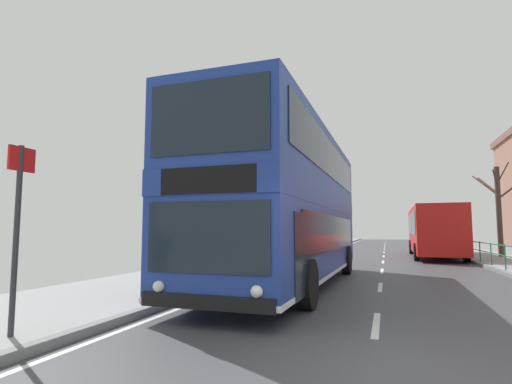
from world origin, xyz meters
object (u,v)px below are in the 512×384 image
object	(u,v)px
double_decker_bus_main	(290,206)
background_bus_far_lane	(434,230)
bus_stop_sign_near	(18,217)
bare_tree_far_01	(498,207)

from	to	relation	value
double_decker_bus_main	background_bus_far_lane	size ratio (longest dim) A/B	1.07
bus_stop_sign_near	background_bus_far_lane	bearing A→B (deg)	70.51
double_decker_bus_main	background_bus_far_lane	xyz separation A→B (m)	(5.50, 14.84, -0.73)
bus_stop_sign_near	bare_tree_far_01	distance (m)	24.68
double_decker_bus_main	bus_stop_sign_near	world-z (taller)	double_decker_bus_main
background_bus_far_lane	bare_tree_far_01	distance (m)	3.74
double_decker_bus_main	bus_stop_sign_near	size ratio (longest dim) A/B	4.15
bus_stop_sign_near	bare_tree_far_01	xyz separation A→B (m)	(11.31, 21.91, 1.17)
double_decker_bus_main	bus_stop_sign_near	distance (m)	7.65
double_decker_bus_main	background_bus_far_lane	distance (m)	15.84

